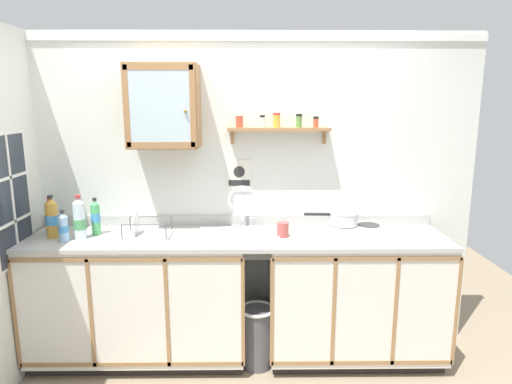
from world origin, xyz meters
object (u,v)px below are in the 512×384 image
Objects in this scene: saucepan at (343,218)px; warning_sign at (239,176)px; bottle_juice_amber_0 at (52,218)px; bottle_water_clear_1 at (80,219)px; bottle_water_blue_4 at (63,227)px; mug at (283,229)px; bottle_detergent_teal_2 at (51,217)px; bottle_soda_green_3 at (96,217)px; sink at (239,236)px; dish_rack at (146,233)px; trash_bin at (257,335)px; wall_cabinet at (164,106)px; hot_plate_stove at (357,230)px.

warning_sign is (-0.76, 0.23, 0.27)m from saucepan.
bottle_water_clear_1 is (0.21, -0.03, -0.00)m from bottle_juice_amber_0.
mug is at bearing 3.17° from bottle_water_blue_4.
bottle_juice_amber_0 reaches higher than bottle_detergent_teal_2.
warning_sign is (1.03, 0.24, 0.26)m from bottle_soda_green_3.
dish_rack is at bearing -176.58° from sink.
trash_bin is (1.16, -0.15, -0.85)m from bottle_soda_green_3.
bottle_water_clear_1 is 1.27× the size of warning_sign.
warning_sign is at bearing 16.95° from bottle_water_clear_1.
bottle_water_blue_4 is at bearing -159.57° from wall_cabinet.
bottle_water_blue_4 is 1.30m from warning_sign.
bottle_detergent_teal_2 is (-0.27, 0.15, -0.02)m from bottle_water_clear_1.
bottle_water_clear_1 is 1.20× the size of bottle_detergent_teal_2.
bottle_juice_amber_0 reaches higher than trash_bin.
bottle_water_clear_1 is (-1.87, -0.11, 0.02)m from saucepan.
bottle_juice_amber_0 reaches higher than hot_plate_stove.
saucepan is (-0.10, 0.02, 0.09)m from hot_plate_stove.
bottle_juice_amber_0 is 1.63m from mug.
bottle_water_clear_1 is at bearing -161.20° from wall_cabinet.
dish_rack is 2.63× the size of mug.
wall_cabinet is (-1.39, 0.11, 0.88)m from hot_plate_stove.
bottle_water_clear_1 is at bearing -163.05° from warning_sign.
trash_bin is at bearing 0.04° from bottle_water_blue_4.
wall_cabinet is 1.29× the size of trash_bin.
bottle_detergent_teal_2 reaches higher than dish_rack.
hot_plate_stove is 0.86× the size of trash_bin.
trash_bin is at bearing -48.37° from sink.
dish_rack is at bearing -177.80° from saucepan.
bottle_juice_amber_0 is 0.66m from dish_rack.
saucepan is at bearing 167.63° from hot_plate_stove.
bottle_water_blue_4 is at bearing -137.75° from bottle_soda_green_3.
warning_sign is at bearing 90.64° from sink.
warning_sign is at bearing 108.57° from trash_bin.
bottle_detergent_teal_2 is (-2.24, 0.06, 0.09)m from hot_plate_stove.
mug reaches higher than trash_bin.
bottle_water_clear_1 is at bearing -175.28° from sink.
bottle_soda_green_3 reaches higher than mug.
saucepan is 2.08m from bottle_juice_amber_0.
mug is at bearing -11.23° from wall_cabinet.
dish_rack is 1.34× the size of warning_sign.
hot_plate_stove is 2.24m from bottle_detergent_teal_2.
bottle_juice_amber_0 is at bearing -165.85° from bottle_soda_green_3.
wall_cabinet is (0.79, 0.17, 0.77)m from bottle_juice_amber_0.
bottle_detergent_teal_2 is 1.18× the size of bottle_water_blue_4.
warning_sign reaches higher than bottle_soda_green_3.
bottle_detergent_teal_2 is (-1.38, 0.06, 0.13)m from sink.
saucepan is 1.60× the size of warning_sign.
sink reaches higher than bottle_water_clear_1.
hot_plate_stove is at bearing -0.44° from sink.
warning_sign reaches higher than hot_plate_stove.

